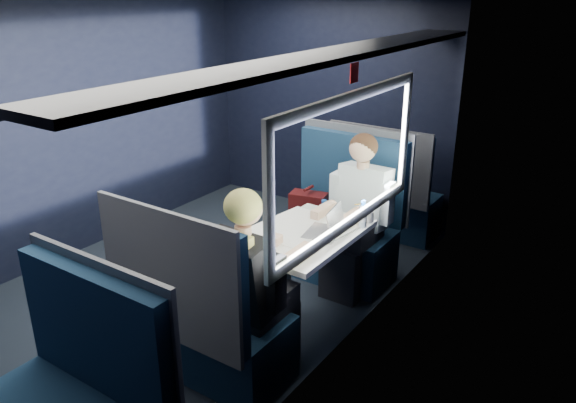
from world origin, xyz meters
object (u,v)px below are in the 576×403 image
Objects in this scene: seat_row_front at (385,196)px; man at (357,207)px; woman at (250,277)px; cup at (369,216)px; laptop at (329,227)px; seat_bay_far at (203,321)px; seat_bay_near at (338,226)px; bottle_small at (363,215)px; table at (303,243)px.

man is at bearing -77.17° from seat_row_front.
cup is (0.23, 1.15, 0.06)m from woman.
man is 15.29× the size of cup.
laptop is 0.40m from cup.
man is at bearing 80.97° from seat_bay_far.
bottle_small is (0.49, -0.54, 0.41)m from seat_bay_near.
seat_bay_near reaches higher than seat_row_front.
table is at bearing -158.99° from laptop.
cup is (0.00, 0.11, -0.05)m from bottle_small.
seat_bay_far is 1.09× the size of seat_row_front.
bottle_small is at bearing -90.00° from cup.
bottle_small reaches higher than cup.
table is 4.86× the size of bottle_small.
seat_bay_far reaches higher than laptop.
seat_bay_near is (-0.19, 0.87, -0.24)m from table.
man is (0.07, 0.70, 0.06)m from table.
seat_bay_far is at bearing -110.05° from cup.
seat_bay_far is at bearing -111.73° from bottle_small.
laptop reaches higher than cup.
woman is at bearing -80.62° from seat_bay_near.
man is 0.65m from laptop.
seat_row_front is 0.88× the size of man.
cup is (0.30, 0.44, 0.12)m from table.
man reaches higher than seat_bay_near.
laptop is at bearing 82.66° from woman.
man is 6.43× the size of bottle_small.
table is 3.02× the size of laptop.
woman is (0.00, -1.41, 0.01)m from man.
laptop is at bearing -78.60° from seat_row_front.
cup is (0.23, -0.26, 0.06)m from man.
table is at bearing -95.52° from man.
table is 0.86× the size of seat_row_front.
seat_bay_near is at bearing 146.25° from man.
seat_bay_near is 0.43m from man.
table is 0.47m from bottle_small.
woman is 1.17m from cup.
laptop is at bearing -65.99° from seat_bay_near.
seat_bay_far reaches higher than bottle_small.
seat_bay_near is 0.75m from cup.
cup is (0.49, -0.43, 0.36)m from seat_bay_near.
man is at bearing 90.00° from woman.
woman is 6.43× the size of bottle_small.
seat_bay_near is at bearing 132.10° from bottle_small.
seat_bay_near reaches higher than laptop.
seat_bay_near is 0.84m from bottle_small.
seat_bay_far reaches higher than table.
bottle_small reaches higher than table.
seat_bay_far is 6.12× the size of bottle_small.
man reaches higher than seat_row_front.
seat_bay_far reaches higher than seat_row_front.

